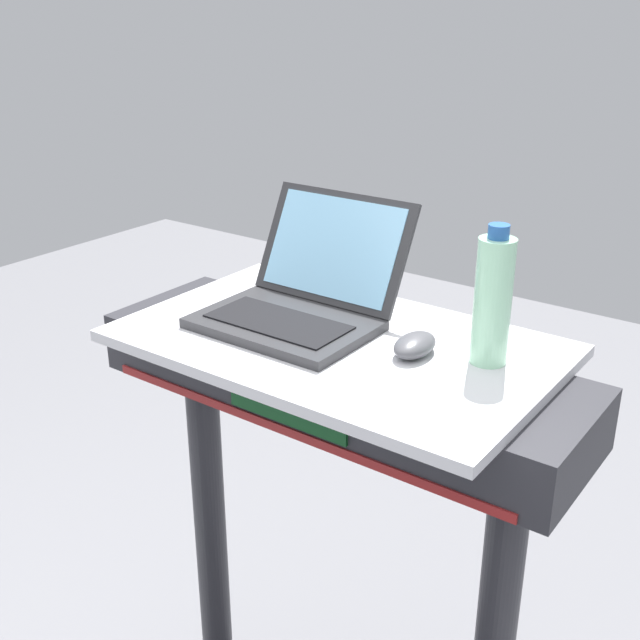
% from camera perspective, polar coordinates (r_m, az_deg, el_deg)
% --- Properties ---
extents(desk_board, '(0.75, 0.46, 0.02)m').
position_cam_1_polar(desk_board, '(1.38, 1.22, -1.66)').
color(desk_board, silver).
rests_on(desk_board, treadmill_base).
extents(laptop, '(0.31, 0.31, 0.21)m').
position_cam_1_polar(laptop, '(1.44, -1.40, 1.61)').
color(laptop, '#2D2D30').
rests_on(laptop, desk_board).
extents(computer_mouse, '(0.07, 0.10, 0.03)m').
position_cam_1_polar(computer_mouse, '(1.32, 6.81, -1.79)').
color(computer_mouse, '#4C4C51').
rests_on(computer_mouse, desk_board).
extents(water_bottle, '(0.06, 0.06, 0.23)m').
position_cam_1_polar(water_bottle, '(1.28, 12.28, 1.42)').
color(water_bottle, '#9EDBB2').
rests_on(water_bottle, desk_board).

